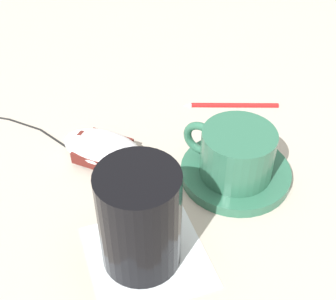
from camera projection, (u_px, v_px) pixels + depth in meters
ground_plane at (187, 178)px, 0.60m from camera, size 3.00×3.00×0.00m
saucer at (235, 173)px, 0.59m from camera, size 0.14×0.14×0.01m
coffee_cup at (236, 153)px, 0.56m from camera, size 0.10×0.10×0.06m
computer_mouse at (103, 148)px, 0.61m from camera, size 0.12×0.12×0.04m
napkin_under_glass at (147, 256)px, 0.50m from camera, size 0.13×0.13×0.00m
drinking_glass at (140, 219)px, 0.46m from camera, size 0.08×0.08×0.12m
pen at (232, 103)px, 0.71m from camera, size 0.14×0.06×0.01m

